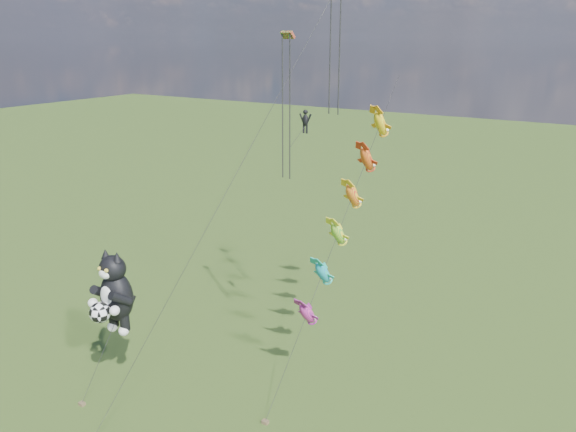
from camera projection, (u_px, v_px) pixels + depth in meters
The scene contains 4 objects.
ground at pixel (56, 362), 41.45m from camera, with size 300.00×300.00×0.00m, color #1E370D.
cat_kite_rig at pixel (114, 293), 35.97m from camera, with size 2.84×4.25×10.16m.
fish_windsock_rig at pixel (345, 215), 38.15m from camera, with size 1.86×15.91×20.29m.
parafoil_rig at pixel (301, 94), 34.45m from camera, with size 8.59×15.83×28.01m.
Camera 1 is at (33.65, -21.73, 22.93)m, focal length 35.00 mm.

